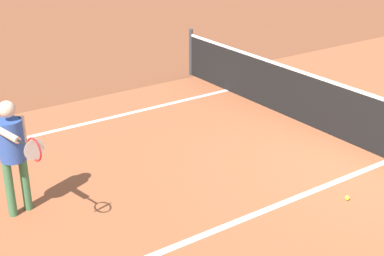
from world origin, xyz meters
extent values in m
cube|color=white|center=(0.00, -3.20, 0.00)|extent=(0.10, 6.40, 0.01)
cylinder|color=#33383D|center=(-5.48, 0.00, 0.54)|extent=(0.09, 0.09, 1.07)
cylinder|color=#3F7247|center=(-1.82, -5.15, 0.38)|extent=(0.11, 0.11, 0.76)
cylinder|color=#3F7247|center=(-1.78, -5.36, 0.38)|extent=(0.11, 0.11, 0.76)
cylinder|color=#2D4C99|center=(-1.80, -5.25, 1.03)|extent=(0.32, 0.32, 0.53)
sphere|color=beige|center=(-1.80, -5.25, 1.44)|extent=(0.21, 0.21, 0.21)
cylinder|color=beige|center=(-1.83, -5.09, 1.04)|extent=(0.08, 0.08, 0.52)
cylinder|color=beige|center=(-1.51, -5.37, 1.25)|extent=(0.52, 0.18, 0.08)
cylinder|color=black|center=(-1.15, -5.30, 1.25)|extent=(0.22, 0.07, 0.03)
torus|color=red|center=(-0.91, -5.25, 1.25)|extent=(0.28, 0.08, 0.28)
cylinder|color=silver|center=(-0.91, -5.25, 1.25)|extent=(0.05, 0.25, 0.25)
sphere|color=#CCE033|center=(0.43, -1.51, 0.03)|extent=(0.07, 0.07, 0.07)
camera|label=1|loc=(4.51, -6.91, 3.79)|focal=50.87mm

